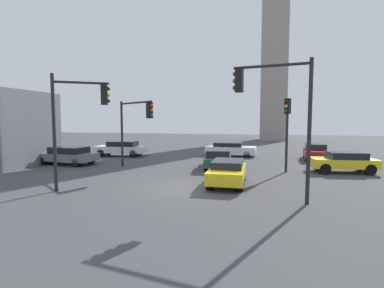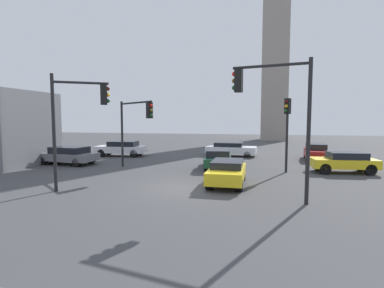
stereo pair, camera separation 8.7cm
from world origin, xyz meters
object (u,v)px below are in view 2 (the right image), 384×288
Objects in this scene: traffic_light_0 at (135,119)px; car_0 at (344,162)px; car_2 at (227,172)px; car_6 at (68,155)px; car_4 at (231,149)px; car_1 at (122,148)px; traffic_light_1 at (287,121)px; car_5 at (218,158)px; traffic_light_2 at (274,102)px; car_3 at (316,152)px; traffic_light_3 at (78,111)px.

traffic_light_0 reaches higher than car_0.
car_2 is 13.47m from car_6.
car_2 is 0.85× the size of car_4.
car_1 is 0.99× the size of car_4.
traffic_light_1 is 16.35m from car_6.
car_5 is at bearing 149.19° from car_1.
traffic_light_2 reaches higher than car_0.
car_2 is (-3.41, -4.42, -2.68)m from traffic_light_1.
traffic_light_2 is at bearing -74.55° from car_4.
car_3 is (12.98, 7.99, -2.75)m from traffic_light_0.
car_5 is (9.77, -4.78, -0.05)m from car_1.
car_2 is at bearing -173.44° from car_5.
traffic_light_0 is at bearing -22.54° from traffic_light_2.
traffic_light_3 reaches higher than car_0.
traffic_light_2 is 1.25× the size of car_4.
traffic_light_2 is (8.75, -5.82, 0.73)m from traffic_light_0.
traffic_light_0 is at bearing 2.76° from car_0.
traffic_light_0 is 7.75m from car_2.
traffic_light_2 reaches higher than car_4.
traffic_light_1 is 0.81× the size of traffic_light_2.
traffic_light_1 is (9.95, 1.33, -0.10)m from traffic_light_0.
traffic_light_1 is at bearing 4.74° from car_0.
car_4 is at bearing -171.93° from car_1.
car_4 is 14.20m from car_6.
car_2 is at bearing -82.07° from car_4.
traffic_light_1 is at bearing 3.92° from traffic_light_3.
car_0 is at bearing -96.83° from car_5.
car_1 is (-4.40, 6.89, -2.72)m from traffic_light_0.
traffic_light_0 is 8.61m from car_1.
car_0 is 8.24m from car_5.
traffic_light_3 is 1.19× the size of car_6.
car_3 is at bearing 15.23° from traffic_light_3.
car_4 is (-3.09, 15.00, -3.51)m from traffic_light_2.
traffic_light_2 is 1.44× the size of car_0.
car_4 is (5.65, 9.18, -2.78)m from traffic_light_0.
traffic_light_3 is 8.14m from car_2.
car_2 is 5.32m from car_5.
traffic_light_2 is at bearing 131.21° from car_1.
car_3 is 0.90× the size of car_6.
traffic_light_1 is at bearing 142.57° from car_2.
traffic_light_2 is 1.05× the size of traffic_light_3.
traffic_light_0 is 11.13m from car_4.
car_6 is (-14.93, 7.16, -3.48)m from traffic_light_2.
traffic_light_3 is 16.48m from car_4.
car_3 is at bearing 69.37° from traffic_light_0.
traffic_light_3 is 1.22× the size of car_5.
car_6 is (-1.79, -5.55, -0.04)m from car_1.
car_2 is at bearing 30.11° from car_0.
car_5 is (5.38, 2.11, -2.77)m from traffic_light_0.
traffic_light_3 is at bearing 11.01° from traffic_light_2.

